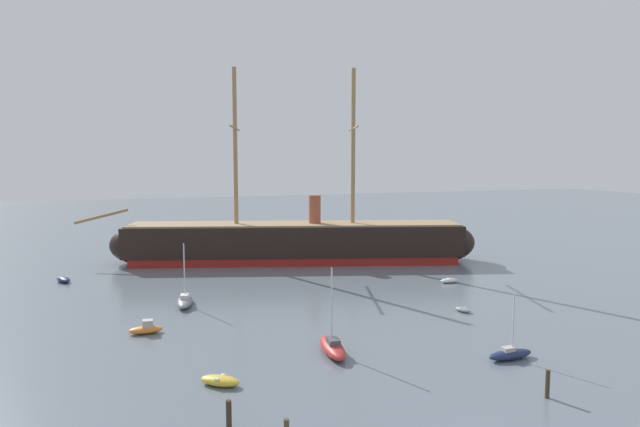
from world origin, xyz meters
TOP-DOWN VIEW (x-y plane):
  - tall_ship at (5.82, 55.54)m, footprint 58.86×22.24m
  - dinghy_foreground_left at (-12.05, 14.35)m, footprint 3.09×2.79m
  - sailboat_foreground_right at (10.28, 11.70)m, footprint 4.03×1.30m
  - sailboat_near_centre at (-2.49, 17.46)m, footprint 2.15×5.53m
  - motorboat_mid_left at (-16.60, 27.81)m, footprint 3.01×1.36m
  - dinghy_mid_right at (14.45, 24.20)m, footprint 1.29×2.08m
  - sailboat_alongside_bow at (-12.38, 36.12)m, footprint 2.41×5.34m
  - dinghy_alongside_stern at (20.39, 35.95)m, footprint 2.46×1.10m
  - dinghy_far_left at (-25.96, 52.62)m, footprint 2.41×3.14m
  - dinghy_far_right at (28.33, 54.46)m, footprint 1.54×2.78m
  - dinghy_distant_centre at (4.10, 66.11)m, footprint 1.98×2.23m
  - mooring_piling_left_pair at (-12.49, 8.24)m, footprint 0.33×0.33m
  - mooring_piling_right_pair at (8.02, 5.20)m, footprint 0.30×0.30m

SIDE VIEW (x-z plane):
  - dinghy_mid_right at x=14.45m, z-range 0.00..0.46m
  - dinghy_distant_centre at x=4.10m, z-range 0.00..0.50m
  - dinghy_alongside_stern at x=20.39m, z-range 0.00..0.58m
  - dinghy_far_right at x=28.33m, z-range 0.00..0.63m
  - dinghy_far_left at x=-25.96m, z-range 0.00..0.68m
  - dinghy_foreground_left at x=-12.05m, z-range 0.00..0.69m
  - motorboat_mid_left at x=-16.60m, z-range -0.18..1.06m
  - sailboat_foreground_right at x=10.28m, z-range -2.17..3.04m
  - sailboat_alongside_bow at x=-12.38m, z-range -2.79..3.92m
  - sailboat_near_centre at x=-2.49m, z-range -2.92..4.10m
  - mooring_piling_left_pair at x=-12.49m, z-range 0.00..1.66m
  - mooring_piling_right_pair at x=8.02m, z-range 0.00..1.91m
  - tall_ship at x=5.82m, z-range -11.41..17.65m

